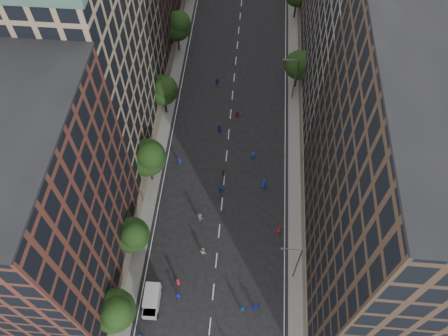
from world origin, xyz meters
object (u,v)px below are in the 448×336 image
streetlamp_far (294,78)px  skater_2 (242,308)px  cargo_van (152,300)px  streetlamp_near (296,262)px

streetlamp_far → skater_2: streetlamp_far is taller
cargo_van → skater_2: (11.80, 0.08, -0.43)m
cargo_van → skater_2: bearing=-0.6°
streetlamp_far → cargo_van: size_ratio=2.08×
streetlamp_near → skater_2: (-6.37, -5.07, -4.39)m
cargo_van → skater_2: 11.81m
streetlamp_near → cargo_van: (-18.17, -5.14, -3.96)m
streetlamp_far → cargo_van: 42.44m
cargo_van → streetlamp_near: bearing=14.9°
skater_2 → streetlamp_far: bearing=-80.4°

